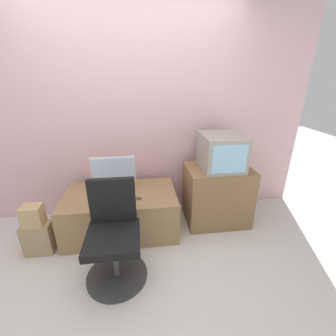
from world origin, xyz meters
The scene contains 11 objects.
ground_plane centered at (0.00, 0.00, 0.00)m, with size 12.00×12.00×0.00m, color beige.
wall_back centered at (0.00, 1.32, 1.30)m, with size 4.40×0.05×2.60m.
desk centered at (-0.17, 0.85, 0.25)m, with size 1.26×0.71×0.49m.
side_stand centered at (1.00, 0.91, 0.36)m, with size 0.76×0.55×0.72m.
main_monitor centered at (-0.23, 0.94, 0.69)m, with size 0.49×0.24×0.41m.
keyboard centered at (-0.19, 0.71, 0.50)m, with size 0.37×0.11×0.01m.
mouse centered at (0.04, 0.70, 0.51)m, with size 0.06×0.03×0.03m.
crt_tv centered at (1.01, 0.92, 0.92)m, with size 0.46×0.52×0.40m.
office_chair centered at (-0.18, 0.21, 0.39)m, with size 0.55×0.55×0.91m.
cardboard_box_lower centered at (-1.00, 0.59, 0.17)m, with size 0.28×0.17×0.34m.
cardboard_box_upper centered at (-1.00, 0.59, 0.45)m, with size 0.19×0.16×0.22m.
Camera 1 is at (0.08, -1.43, 1.73)m, focal length 24.00 mm.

